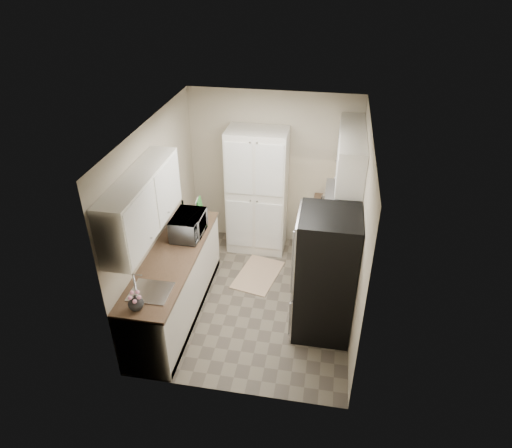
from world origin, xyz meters
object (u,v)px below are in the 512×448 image
refrigerator (326,276)px  wine_bottle (183,213)px  pantry_cabinet (257,192)px  electric_range (328,262)px  toaster_oven (334,199)px  microwave (188,225)px

refrigerator → wine_bottle: size_ratio=5.08×
pantry_cabinet → wine_bottle: (-0.87, -0.97, 0.09)m
electric_range → toaster_oven: electric_range is taller
refrigerator → toaster_oven: size_ratio=4.81×
pantry_cabinet → microwave: 1.44m
pantry_cabinet → wine_bottle: bearing=-131.8°
refrigerator → microwave: refrigerator is taller
electric_range → toaster_oven: size_ratio=3.20×
electric_range → refrigerator: refrigerator is taller
wine_bottle → toaster_oven: (2.05, 0.91, -0.06)m
pantry_cabinet → refrigerator: (1.14, -1.73, -0.15)m
pantry_cabinet → toaster_oven: (1.18, -0.06, 0.02)m
pantry_cabinet → microwave: size_ratio=3.61×
refrigerator → electric_range: bearing=87.5°
toaster_oven → electric_range: bearing=-70.6°
pantry_cabinet → microwave: bearing=-119.8°
pantry_cabinet → refrigerator: 2.07m
toaster_oven → microwave: bearing=-128.0°
electric_range → refrigerator: bearing=-92.5°
electric_range → refrigerator: (-0.03, -0.80, 0.37)m
wine_bottle → electric_range: bearing=1.3°
microwave → wine_bottle: 0.31m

